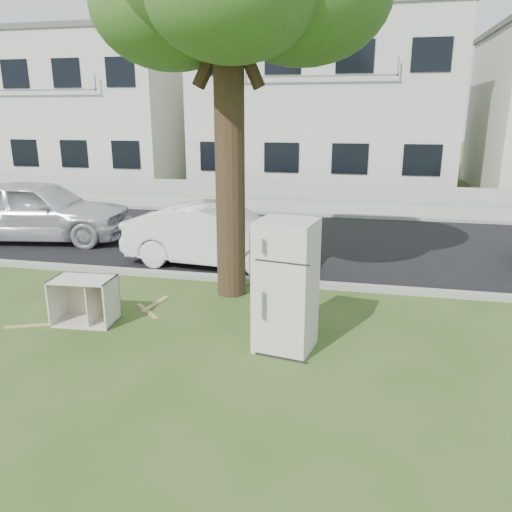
% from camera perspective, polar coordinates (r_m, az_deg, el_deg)
% --- Properties ---
extents(ground, '(120.00, 120.00, 0.00)m').
position_cam_1_polar(ground, '(7.95, -3.32, -8.82)').
color(ground, '#334A1A').
extents(road, '(120.00, 7.00, 0.01)m').
position_cam_1_polar(road, '(13.51, 3.43, 1.70)').
color(road, black).
rests_on(road, ground).
extents(kerb_near, '(120.00, 0.18, 0.12)m').
position_cam_1_polar(kerb_near, '(10.16, 0.34, -3.16)').
color(kerb_near, gray).
rests_on(kerb_near, ground).
extents(kerb_far, '(120.00, 0.18, 0.12)m').
position_cam_1_polar(kerb_far, '(16.94, 5.28, 4.58)').
color(kerb_far, gray).
rests_on(kerb_far, ground).
extents(sidewalk, '(120.00, 2.80, 0.01)m').
position_cam_1_polar(sidewalk, '(18.36, 5.84, 5.46)').
color(sidewalk, gray).
rests_on(sidewalk, ground).
extents(low_wall, '(120.00, 0.15, 0.70)m').
position_cam_1_polar(low_wall, '(19.87, 6.40, 7.25)').
color(low_wall, gray).
rests_on(low_wall, ground).
extents(townhouse_left, '(10.20, 8.16, 7.04)m').
position_cam_1_polar(townhouse_left, '(28.15, -18.28, 15.61)').
color(townhouse_left, beige).
rests_on(townhouse_left, ground).
extents(townhouse_center, '(11.22, 8.16, 7.44)m').
position_cam_1_polar(townhouse_center, '(24.53, 7.90, 16.76)').
color(townhouse_center, '#B6B3A6').
rests_on(townhouse_center, ground).
extents(fridge, '(0.91, 0.86, 1.92)m').
position_cam_1_polar(fridge, '(7.13, 3.44, -3.45)').
color(fridge, white).
rests_on(fridge, ground).
extents(cabinet, '(1.02, 0.67, 0.76)m').
position_cam_1_polar(cabinet, '(8.67, -19.02, -4.83)').
color(cabinet, silver).
rests_on(cabinet, ground).
extents(plank_a, '(0.98, 0.47, 0.02)m').
position_cam_1_polar(plank_a, '(8.94, -23.67, -7.26)').
color(plank_a, '#A98152').
rests_on(plank_a, ground).
extents(plank_b, '(0.65, 0.63, 0.02)m').
position_cam_1_polar(plank_b, '(8.95, -12.32, -6.18)').
color(plank_b, '#9B8551').
rests_on(plank_b, ground).
extents(plank_c, '(0.23, 0.81, 0.02)m').
position_cam_1_polar(plank_c, '(9.25, -11.43, -5.39)').
color(plank_c, tan).
rests_on(plank_c, ground).
extents(car_center, '(4.31, 1.87, 1.38)m').
position_cam_1_polar(car_center, '(11.24, -4.44, 2.35)').
color(car_center, silver).
rests_on(car_center, ground).
extents(car_left, '(5.14, 2.71, 1.67)m').
position_cam_1_polar(car_left, '(14.67, -23.66, 4.83)').
color(car_left, silver).
rests_on(car_left, ground).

